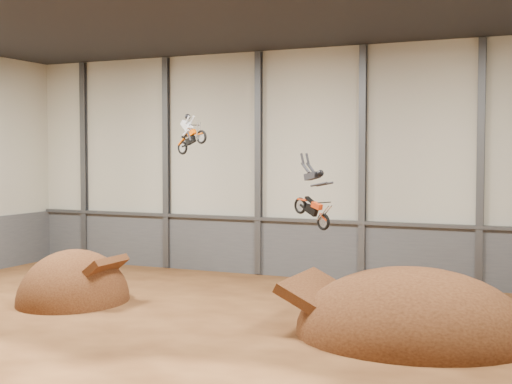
{
  "coord_description": "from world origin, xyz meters",
  "views": [
    {
      "loc": [
        14.42,
        -26.05,
        7.56
      ],
      "look_at": [
        1.23,
        4.0,
        5.84
      ],
      "focal_mm": 50.0,
      "sensor_mm": 36.0,
      "label": 1
    }
  ],
  "objects_px": {
    "fmx_rider_a": "(193,129)",
    "fmx_rider_b": "(309,191)",
    "landing_ramp": "(412,336)",
    "takeoff_ramp": "(74,302)"
  },
  "relations": [
    {
      "from": "fmx_rider_a",
      "to": "fmx_rider_b",
      "type": "relative_size",
      "value": 0.73
    },
    {
      "from": "fmx_rider_a",
      "to": "fmx_rider_b",
      "type": "distance_m",
      "value": 8.54
    },
    {
      "from": "landing_ramp",
      "to": "fmx_rider_b",
      "type": "relative_size",
      "value": 3.22
    },
    {
      "from": "fmx_rider_a",
      "to": "fmx_rider_b",
      "type": "xyz_separation_m",
      "value": [
        7.44,
        -3.01,
        -2.92
      ]
    },
    {
      "from": "takeoff_ramp",
      "to": "fmx_rider_a",
      "type": "xyz_separation_m",
      "value": [
        5.27,
        3.2,
        8.88
      ]
    },
    {
      "from": "takeoff_ramp",
      "to": "fmx_rider_b",
      "type": "bearing_deg",
      "value": 0.87
    },
    {
      "from": "landing_ramp",
      "to": "fmx_rider_b",
      "type": "bearing_deg",
      "value": 179.01
    },
    {
      "from": "landing_ramp",
      "to": "fmx_rider_a",
      "type": "distance_m",
      "value": 15.27
    },
    {
      "from": "takeoff_ramp",
      "to": "landing_ramp",
      "type": "relative_size",
      "value": 0.63
    },
    {
      "from": "takeoff_ramp",
      "to": "fmx_rider_a",
      "type": "distance_m",
      "value": 10.81
    }
  ]
}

